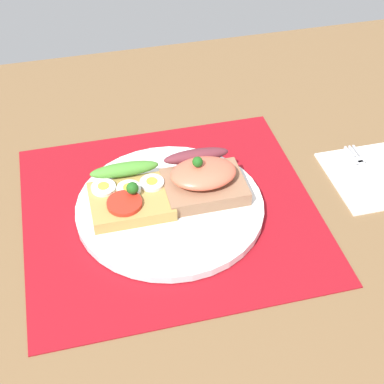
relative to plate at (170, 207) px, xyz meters
The scene contains 7 objects.
ground_plane 2.47cm from the plate, ahead, with size 120.00×90.00×3.20cm, color brown.
placemat 0.72cm from the plate, ahead, with size 38.36×35.74×0.30cm, color maroon.
plate is the anchor object (origin of this frame).
sandwich_egg_tomato 5.63cm from the plate, 161.76° to the left, with size 10.54×9.74×3.90cm.
sandwich_salmon 5.88cm from the plate, 20.05° to the left, with size 10.70×9.52×5.62cm.
napkin 29.59cm from the plate, ahead, with size 12.47×13.34×0.60cm, color white.
fork 28.75cm from the plate, ahead, with size 1.62×13.26×0.32cm.
Camera 1 is at (-10.56, -54.76, 54.09)cm, focal length 54.59 mm.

